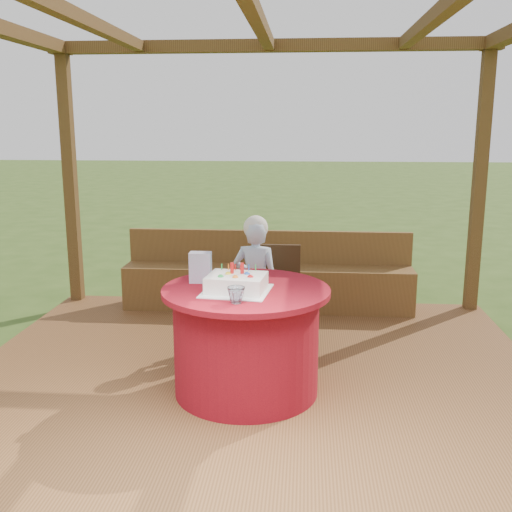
{
  "coord_description": "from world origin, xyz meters",
  "views": [
    {
      "loc": [
        0.38,
        -4.35,
        2.01
      ],
      "look_at": [
        0.0,
        0.25,
        1.0
      ],
      "focal_mm": 42.0,
      "sensor_mm": 36.0,
      "label": 1
    }
  ],
  "objects_px": {
    "drinking_glass": "(236,295)",
    "gift_bag": "(200,267)",
    "bench": "(268,283)",
    "elderly_woman": "(256,279)",
    "birthday_cake": "(237,283)",
    "table": "(246,340)",
    "chair": "(278,289)"
  },
  "relations": [
    {
      "from": "drinking_glass",
      "to": "gift_bag",
      "type": "bearing_deg",
      "value": 122.47
    },
    {
      "from": "bench",
      "to": "elderly_woman",
      "type": "distance_m",
      "value": 1.11
    },
    {
      "from": "bench",
      "to": "birthday_cake",
      "type": "bearing_deg",
      "value": -92.1
    },
    {
      "from": "elderly_woman",
      "to": "gift_bag",
      "type": "xyz_separation_m",
      "value": [
        -0.33,
        -0.84,
        0.3
      ]
    },
    {
      "from": "bench",
      "to": "table",
      "type": "xyz_separation_m",
      "value": [
        -0.02,
        -2.04,
        0.13
      ]
    },
    {
      "from": "bench",
      "to": "gift_bag",
      "type": "bearing_deg",
      "value": -100.88
    },
    {
      "from": "table",
      "to": "elderly_woman",
      "type": "height_order",
      "value": "elderly_woman"
    },
    {
      "from": "drinking_glass",
      "to": "birthday_cake",
      "type": "bearing_deg",
      "value": 96.09
    },
    {
      "from": "birthday_cake",
      "to": "chair",
      "type": "bearing_deg",
      "value": 79.41
    },
    {
      "from": "chair",
      "to": "birthday_cake",
      "type": "height_order",
      "value": "birthday_cake"
    },
    {
      "from": "birthday_cake",
      "to": "gift_bag",
      "type": "distance_m",
      "value": 0.37
    },
    {
      "from": "bench",
      "to": "chair",
      "type": "relative_size",
      "value": 3.55
    },
    {
      "from": "table",
      "to": "chair",
      "type": "distance_m",
      "value": 1.14
    },
    {
      "from": "bench",
      "to": "birthday_cake",
      "type": "height_order",
      "value": "birthday_cake"
    },
    {
      "from": "elderly_woman",
      "to": "drinking_glass",
      "type": "xyz_separation_m",
      "value": [
        -0.01,
        -1.34,
        0.24
      ]
    },
    {
      "from": "chair",
      "to": "drinking_glass",
      "type": "xyz_separation_m",
      "value": [
        -0.2,
        -1.48,
        0.37
      ]
    },
    {
      "from": "bench",
      "to": "table",
      "type": "bearing_deg",
      "value": -90.62
    },
    {
      "from": "elderly_woman",
      "to": "gift_bag",
      "type": "bearing_deg",
      "value": -111.4
    },
    {
      "from": "elderly_woman",
      "to": "drinking_glass",
      "type": "height_order",
      "value": "elderly_woman"
    },
    {
      "from": "drinking_glass",
      "to": "table",
      "type": "bearing_deg",
      "value": 85.71
    },
    {
      "from": "bench",
      "to": "drinking_glass",
      "type": "xyz_separation_m",
      "value": [
        -0.05,
        -2.41,
        0.56
      ]
    },
    {
      "from": "bench",
      "to": "table",
      "type": "distance_m",
      "value": 2.05
    },
    {
      "from": "birthday_cake",
      "to": "gift_bag",
      "type": "relative_size",
      "value": 2.23
    },
    {
      "from": "elderly_woman",
      "to": "gift_bag",
      "type": "relative_size",
      "value": 5.18
    },
    {
      "from": "gift_bag",
      "to": "drinking_glass",
      "type": "xyz_separation_m",
      "value": [
        0.32,
        -0.5,
        -0.06
      ]
    },
    {
      "from": "chair",
      "to": "gift_bag",
      "type": "distance_m",
      "value": 1.19
    },
    {
      "from": "bench",
      "to": "drinking_glass",
      "type": "height_order",
      "value": "drinking_glass"
    },
    {
      "from": "birthday_cake",
      "to": "drinking_glass",
      "type": "bearing_deg",
      "value": -83.91
    },
    {
      "from": "bench",
      "to": "chair",
      "type": "xyz_separation_m",
      "value": [
        0.15,
        -0.92,
        0.19
      ]
    },
    {
      "from": "drinking_glass",
      "to": "chair",
      "type": "bearing_deg",
      "value": 82.41
    },
    {
      "from": "table",
      "to": "chair",
      "type": "bearing_deg",
      "value": 81.36
    },
    {
      "from": "bench",
      "to": "drinking_glass",
      "type": "relative_size",
      "value": 26.22
    }
  ]
}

